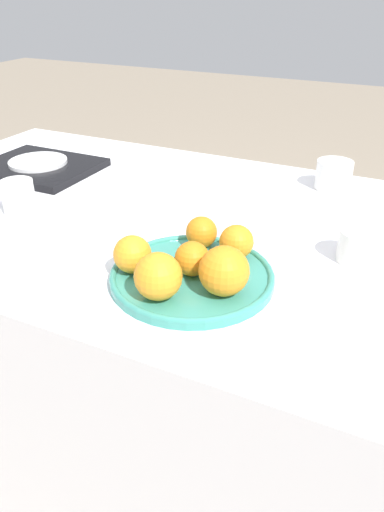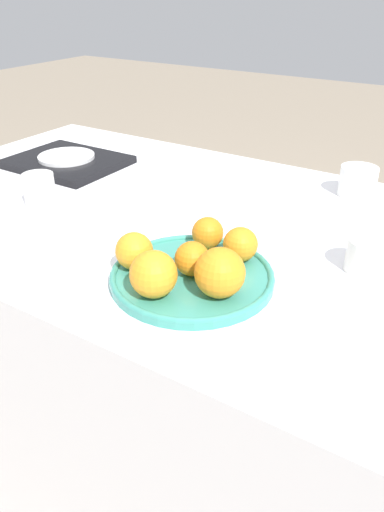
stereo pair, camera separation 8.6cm
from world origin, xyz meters
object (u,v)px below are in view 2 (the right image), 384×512
Objects in this scene: orange_5 at (220,273)px; cup_0 at (367,256)px; orange_3 at (208,233)px; serving_tray at (67,162)px; fruit_platter at (192,276)px; orange_0 at (192,259)px; orange_4 at (153,274)px; side_plate at (66,157)px; cup_1 at (358,181)px; orange_2 at (240,244)px; orange_1 at (134,251)px; cup_2 at (39,190)px.

orange_5 reaches higher than cup_0.
orange_3 is 0.20× the size of serving_tray.
fruit_platter is 0.03m from orange_0.
orange_3 is at bearing 93.42° from orange_4.
orange_5 is at bearing -27.20° from side_plate.
orange_5 is 0.58m from cup_1.
orange_2 is at bearing -19.55° from side_plate.
orange_3 reaches higher than serving_tray.
cup_1 is at bearing 77.01° from orange_4.
fruit_platter is 4.72× the size of orange_0.
orange_3 is at bearing 63.05° from orange_1.
orange_2 reaches higher than side_plate.
serving_tray is 3.43× the size of cup_1.
orange_3 is (-0.08, 0.01, -0.00)m from orange_2.
cup_1 is (0.13, 0.55, 0.03)m from fruit_platter.
orange_0 is at bearing -27.64° from serving_tray.
side_plate is at bearing -164.04° from cup_1.
serving_tray is (-0.62, 0.42, -0.04)m from orange_4.
serving_tray is at bearing 159.13° from orange_3.
side_plate is 0.89m from cup_0.
orange_0 is 0.72m from side_plate.
cup_0 is at bearing -71.12° from cup_1.
orange_3 is 0.30m from cup_0.
orange_0 is 0.57m from cup_1.
orange_3 is at bearing 171.66° from orange_2.
orange_4 is at bearing -101.20° from fruit_platter.
orange_0 and orange_3 have the same top height.
serving_tray is at bearing 152.33° from fruit_platter.
orange_1 is at bearing -18.51° from cup_2.
orange_5 is at bearing -12.48° from cup_2.
orange_3 is 0.77× the size of orange_4.
orange_5 is (0.03, -0.12, 0.01)m from orange_2.
cup_0 reaches higher than serving_tray.
fruit_platter is 0.72m from serving_tray.
orange_5 is at bearing -78.23° from orange_2.
fruit_platter is 3.48× the size of orange_5.
fruit_platter is at bearing -103.28° from cup_1.
fruit_platter is at bearing -101.47° from orange_0.
orange_1 is 0.19m from orange_2.
orange_2 is at bearing -151.84° from cup_0.
fruit_platter is 0.95× the size of serving_tray.
fruit_platter is at bearing 78.80° from orange_4.
orange_2 is 1.05× the size of orange_3.
orange_3 is at bearing 105.98° from orange_0.
fruit_platter is at bearing -27.67° from side_plate.
cup_2 is (-0.55, 0.12, -0.02)m from orange_5.
orange_3 is at bearing 105.88° from fruit_platter.
orange_1 reaches higher than orange_0.
orange_1 is 0.22× the size of serving_tray.
cup_0 is (0.88, -0.13, 0.01)m from side_plate.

